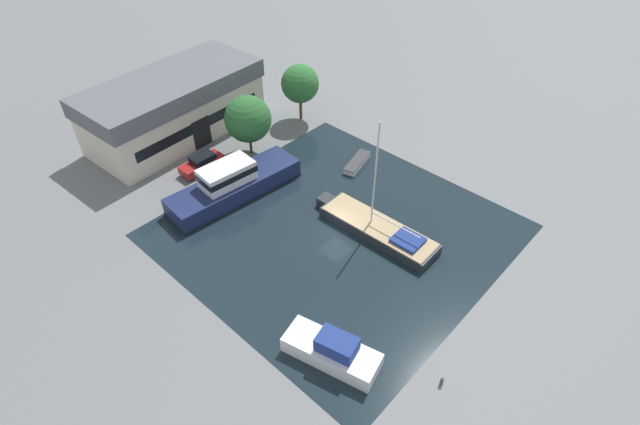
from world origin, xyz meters
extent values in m
plane|color=slate|center=(0.00, 0.00, 0.00)|extent=(440.00, 440.00, 0.00)
cube|color=black|center=(0.00, 0.00, 0.00)|extent=(27.11, 27.45, 0.01)
cube|color=beige|center=(0.16, 24.70, 2.45)|extent=(20.07, 9.81, 4.90)
cube|color=#565B60|center=(0.16, 24.70, 5.91)|extent=(20.67, 10.10, 2.02)
cube|color=black|center=(0.40, 20.31, 1.71)|extent=(2.35, 0.19, 3.43)
cube|color=black|center=(0.40, 20.31, 2.69)|extent=(16.66, 0.95, 1.22)
cylinder|color=brown|center=(3.13, 15.33, 1.20)|extent=(0.28, 0.28, 2.41)
sphere|color=#28602D|center=(3.13, 15.33, 4.28)|extent=(5.00, 5.00, 5.00)
cylinder|color=brown|center=(12.21, 16.53, 1.47)|extent=(0.35, 0.35, 2.94)
sphere|color=#2D6B33|center=(12.21, 16.53, 4.62)|extent=(4.46, 4.46, 4.46)
cube|color=maroon|center=(-2.49, 16.75, 0.69)|extent=(4.78, 1.87, 0.82)
cube|color=black|center=(-2.29, 16.75, 1.40)|extent=(2.49, 1.64, 0.60)
cube|color=black|center=(-3.55, 16.75, 1.37)|extent=(0.04, 1.49, 0.48)
cylinder|color=black|center=(-3.97, 15.91, 0.30)|extent=(0.60, 0.20, 0.60)
cylinder|color=black|center=(-3.97, 17.58, 0.30)|extent=(0.60, 0.20, 0.60)
cylinder|color=black|center=(-1.00, 15.91, 0.30)|extent=(0.60, 0.20, 0.60)
cylinder|color=black|center=(-1.00, 17.58, 0.30)|extent=(0.60, 0.20, 0.60)
cube|color=#23282D|center=(2.27, -3.04, 0.48)|extent=(3.54, 11.44, 0.94)
cube|color=#23282D|center=(2.09, 3.23, 0.48)|extent=(1.48, 1.24, 0.94)
cube|color=tan|center=(2.27, -3.04, 0.99)|extent=(3.40, 10.98, 0.08)
cylinder|color=silver|center=(2.24, -2.19, 6.18)|extent=(0.16, 0.16, 10.31)
cylinder|color=silver|center=(2.32, -4.74, 2.13)|extent=(0.26, 5.11, 0.12)
cube|color=navy|center=(2.35, -6.16, 1.18)|extent=(2.33, 2.56, 0.30)
cube|color=#19234C|center=(-2.81, 10.94, 0.94)|extent=(14.02, 5.08, 1.87)
cube|color=black|center=(-2.81, 10.94, 0.15)|extent=(14.17, 5.17, 0.18)
cube|color=silver|center=(-3.49, 11.00, 2.82)|extent=(5.45, 3.23, 1.90)
cube|color=black|center=(-3.49, 11.00, 3.01)|extent=(5.56, 3.32, 0.61)
cube|color=white|center=(9.28, 5.21, 0.29)|extent=(4.40, 2.27, 0.56)
cube|color=#333338|center=(9.28, 5.21, 0.61)|extent=(4.58, 2.38, 0.08)
cube|color=white|center=(-10.30, -8.57, 0.69)|extent=(4.08, 7.37, 1.37)
cube|color=navy|center=(-10.21, -8.98, 1.97)|extent=(2.36, 3.12, 1.18)
cylinder|color=#47474C|center=(-6.70, -15.46, 0.25)|extent=(0.23, 0.23, 0.51)
sphere|color=#47474C|center=(-6.70, -15.46, 0.57)|extent=(0.25, 0.25, 0.25)
camera|label=1|loc=(-25.65, -21.68, 31.24)|focal=28.00mm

